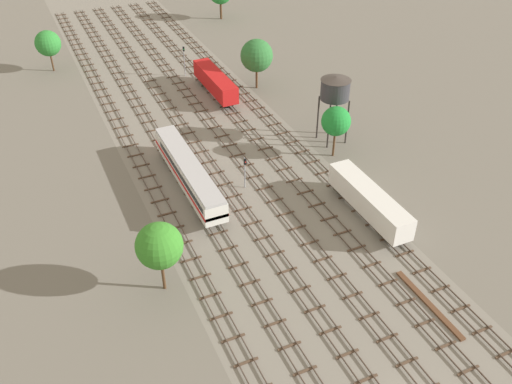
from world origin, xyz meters
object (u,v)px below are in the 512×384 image
(diesel_railcar_left_near, at_px, (189,171))
(signal_post_nearest, at_px, (245,169))
(freight_boxcar_right_nearest, at_px, (369,200))
(freight_boxcar_centre_right_mid, at_px, (215,81))
(water_tower, at_px, (335,88))
(signal_post_near, at_px, (184,57))

(diesel_railcar_left_near, xyz_separation_m, signal_post_nearest, (6.60, -2.88, 0.34))
(freight_boxcar_right_nearest, distance_m, signal_post_nearest, 16.12)
(freight_boxcar_centre_right_mid, relative_size, water_tower, 1.38)
(diesel_railcar_left_near, distance_m, signal_post_near, 36.15)
(signal_post_nearest, bearing_deg, freight_boxcar_centre_right_mid, 76.55)
(freight_boxcar_right_nearest, relative_size, freight_boxcar_centre_right_mid, 1.00)
(freight_boxcar_right_nearest, bearing_deg, freight_boxcar_centre_right_mid, 96.37)
(water_tower, height_order, signal_post_near, water_tower)
(signal_post_near, bearing_deg, freight_boxcar_right_nearest, -82.34)
(freight_boxcar_right_nearest, relative_size, signal_post_near, 2.48)
(signal_post_nearest, bearing_deg, freight_boxcar_right_nearest, -46.93)
(diesel_railcar_left_near, relative_size, signal_post_nearest, 4.51)
(freight_boxcar_centre_right_mid, height_order, water_tower, water_tower)
(freight_boxcar_right_nearest, bearing_deg, diesel_railcar_left_near, 140.23)
(diesel_railcar_left_near, bearing_deg, freight_boxcar_right_nearest, -39.77)
(freight_boxcar_centre_right_mid, distance_m, signal_post_near, 10.00)
(signal_post_nearest, distance_m, signal_post_near, 37.57)
(signal_post_near, bearing_deg, freight_boxcar_centre_right_mid, -77.17)
(freight_boxcar_right_nearest, distance_m, diesel_railcar_left_near, 22.90)
(freight_boxcar_right_nearest, relative_size, signal_post_nearest, 3.08)
(water_tower, bearing_deg, freight_boxcar_right_nearest, -107.30)
(freight_boxcar_centre_right_mid, xyz_separation_m, water_tower, (9.93, -21.64, 5.88))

